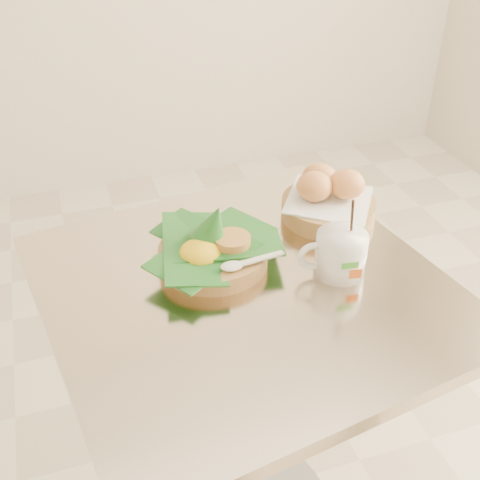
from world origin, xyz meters
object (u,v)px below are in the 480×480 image
object	(u,v)px
cafe_table	(244,368)
rice_basket	(213,248)
coffee_mug	(340,253)
bread_basket	(328,198)

from	to	relation	value
cafe_table	rice_basket	size ratio (longest dim) A/B	3.08
rice_basket	coffee_mug	xyz separation A→B (m)	(0.21, -0.10, 0.01)
bread_basket	coffee_mug	bearing A→B (deg)	-108.99
rice_basket	bread_basket	xyz separation A→B (m)	(0.28, 0.09, 0.01)
cafe_table	coffee_mug	bearing A→B (deg)	-6.78
bread_basket	coffee_mug	size ratio (longest dim) A/B	1.44
cafe_table	coffee_mug	distance (m)	0.32
rice_basket	coffee_mug	size ratio (longest dim) A/B	1.59
bread_basket	coffee_mug	world-z (taller)	coffee_mug
cafe_table	rice_basket	distance (m)	0.27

